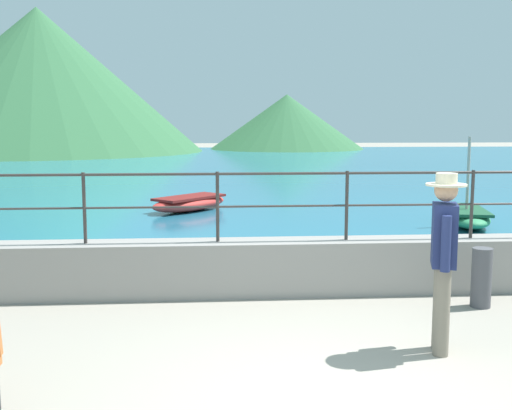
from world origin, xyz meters
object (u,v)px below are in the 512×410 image
at_px(boat_2, 189,203).
at_px(boat_3, 465,216).
at_px(person_walking, 443,254).
at_px(bollard, 481,278).

height_order(boat_2, boat_3, boat_3).
distance_m(person_walking, bollard, 1.86).
bearing_deg(bollard, boat_3, 69.00).
height_order(bollard, boat_3, boat_3).
bearing_deg(person_walking, boat_3, 65.51).
distance_m(person_walking, boat_3, 7.60).
distance_m(bollard, boat_2, 8.91).
bearing_deg(boat_2, boat_3, -23.91).
bearing_deg(boat_2, person_walking, -73.98).
bearing_deg(bollard, person_walking, -126.24).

